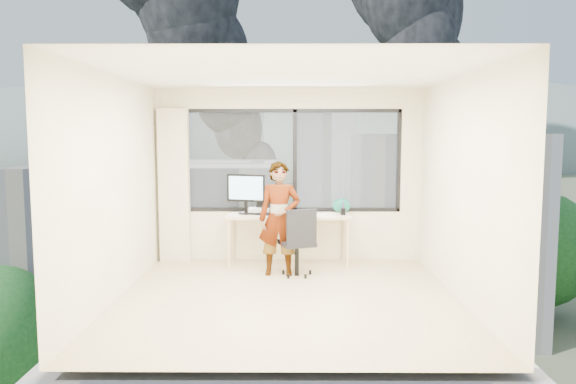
{
  "coord_description": "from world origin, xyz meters",
  "views": [
    {
      "loc": [
        0.04,
        -6.17,
        1.91
      ],
      "look_at": [
        0.0,
        1.0,
        1.15
      ],
      "focal_mm": 33.57,
      "sensor_mm": 36.0,
      "label": 1
    }
  ],
  "objects_px": {
    "game_console": "(257,210)",
    "person": "(279,219)",
    "handbag": "(341,206)",
    "monitor": "(246,194)",
    "laptop": "(264,207)",
    "chair": "(297,241)",
    "desk": "(288,239)"
  },
  "relations": [
    {
      "from": "person",
      "to": "handbag",
      "type": "xyz_separation_m",
      "value": [
        0.92,
        0.77,
        0.08
      ]
    },
    {
      "from": "game_console",
      "to": "laptop",
      "type": "relative_size",
      "value": 0.97
    },
    {
      "from": "person",
      "to": "game_console",
      "type": "relative_size",
      "value": 4.6
    },
    {
      "from": "desk",
      "to": "person",
      "type": "height_order",
      "value": "person"
    },
    {
      "from": "chair",
      "to": "laptop",
      "type": "relative_size",
      "value": 2.75
    },
    {
      "from": "game_console",
      "to": "desk",
      "type": "bearing_deg",
      "value": -38.56
    },
    {
      "from": "desk",
      "to": "chair",
      "type": "distance_m",
      "value": 0.66
    },
    {
      "from": "person",
      "to": "laptop",
      "type": "bearing_deg",
      "value": 115.24
    },
    {
      "from": "monitor",
      "to": "handbag",
      "type": "height_order",
      "value": "monitor"
    },
    {
      "from": "monitor",
      "to": "laptop",
      "type": "relative_size",
      "value": 1.72
    },
    {
      "from": "chair",
      "to": "handbag",
      "type": "bearing_deg",
      "value": 32.75
    },
    {
      "from": "person",
      "to": "chair",
      "type": "bearing_deg",
      "value": -11.38
    },
    {
      "from": "monitor",
      "to": "person",
      "type": "bearing_deg",
      "value": -34.56
    },
    {
      "from": "game_console",
      "to": "monitor",
      "type": "bearing_deg",
      "value": -160.23
    },
    {
      "from": "chair",
      "to": "handbag",
      "type": "distance_m",
      "value": 1.14
    },
    {
      "from": "monitor",
      "to": "game_console",
      "type": "xyz_separation_m",
      "value": [
        0.15,
        0.12,
        -0.26
      ]
    },
    {
      "from": "monitor",
      "to": "desk",
      "type": "bearing_deg",
      "value": 11.82
    },
    {
      "from": "game_console",
      "to": "handbag",
      "type": "relative_size",
      "value": 1.23
    },
    {
      "from": "handbag",
      "to": "person",
      "type": "bearing_deg",
      "value": -147.28
    },
    {
      "from": "game_console",
      "to": "person",
      "type": "bearing_deg",
      "value": -83.02
    },
    {
      "from": "person",
      "to": "handbag",
      "type": "relative_size",
      "value": 5.66
    },
    {
      "from": "laptop",
      "to": "game_console",
      "type": "bearing_deg",
      "value": 143.32
    },
    {
      "from": "desk",
      "to": "game_console",
      "type": "relative_size",
      "value": 5.33
    },
    {
      "from": "chair",
      "to": "game_console",
      "type": "xyz_separation_m",
      "value": [
        -0.59,
        0.82,
        0.31
      ]
    },
    {
      "from": "desk",
      "to": "chair",
      "type": "xyz_separation_m",
      "value": [
        0.12,
        -0.64,
        0.1
      ]
    },
    {
      "from": "laptop",
      "to": "handbag",
      "type": "xyz_separation_m",
      "value": [
        1.16,
        0.18,
        -0.0
      ]
    },
    {
      "from": "desk",
      "to": "monitor",
      "type": "relative_size",
      "value": 3.01
    },
    {
      "from": "laptop",
      "to": "handbag",
      "type": "distance_m",
      "value": 1.18
    },
    {
      "from": "desk",
      "to": "game_console",
      "type": "distance_m",
      "value": 0.65
    },
    {
      "from": "person",
      "to": "game_console",
      "type": "height_order",
      "value": "person"
    },
    {
      "from": "person",
      "to": "laptop",
      "type": "distance_m",
      "value": 0.65
    },
    {
      "from": "handbag",
      "to": "monitor",
      "type": "bearing_deg",
      "value": 177.96
    }
  ]
}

